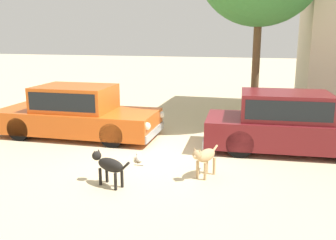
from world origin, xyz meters
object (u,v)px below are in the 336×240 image
parked_sedan_nearest (77,112)px  parked_sedan_second (290,122)px  stray_cat (139,158)px  stray_dog_spotted (109,165)px  stray_dog_tan (205,156)px

parked_sedan_nearest → parked_sedan_second: 5.86m
parked_sedan_second → stray_cat: parked_sedan_second is taller
parked_sedan_second → stray_dog_spotted: bearing=-141.0°
stray_dog_tan → stray_cat: (-1.64, 0.61, -0.38)m
stray_dog_tan → stray_cat: size_ratio=1.76×
parked_sedan_nearest → stray_dog_spotted: size_ratio=4.83×
parked_sedan_nearest → stray_cat: size_ratio=8.90×
parked_sedan_second → stray_cat: (-3.40, -1.74, -0.67)m
stray_cat → parked_sedan_nearest: bearing=32.4°
parked_sedan_nearest → stray_dog_tan: (4.10, -2.26, -0.27)m
stray_dog_spotted → parked_sedan_second: bearing=-114.4°
parked_sedan_nearest → stray_cat: bearing=-35.1°
parked_sedan_nearest → stray_dog_spotted: bearing=-54.5°
parked_sedan_nearest → stray_dog_tan: 4.69m
stray_cat → parked_sedan_second: bearing=-86.8°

